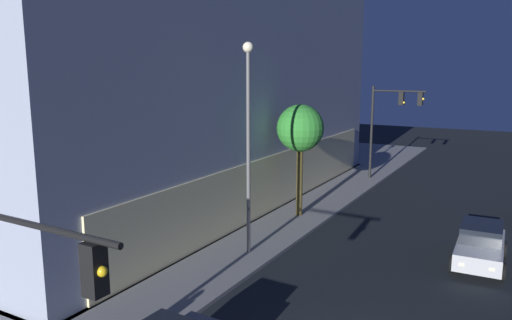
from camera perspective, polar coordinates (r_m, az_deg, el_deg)
name	(u,v)px	position (r m, az deg, el deg)	size (l,w,h in m)	color
modern_building	(94,33)	(35.60, -18.08, 13.72)	(30.93, 27.55, 20.78)	#4C4C51
traffic_light_near_corner	(17,292)	(10.46, -25.78, -13.46)	(0.33, 4.21, 5.52)	black
traffic_light_far_corner	(391,114)	(36.07, 15.24, 5.12)	(0.35, 3.72, 6.64)	black
street_lamp_sidewalk	(248,126)	(20.49, -0.89, 3.97)	(0.44, 0.44, 8.86)	#606060
sidewalk_tree	(300,129)	(26.21, 5.11, 3.52)	(2.49, 2.49, 5.98)	#4A3F1E
car_silver	(480,245)	(22.56, 24.40, -8.84)	(4.28, 2.08, 1.65)	#B7BABF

